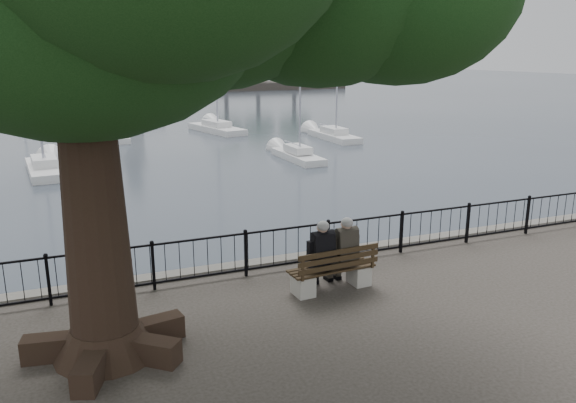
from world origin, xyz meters
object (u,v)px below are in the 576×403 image
bench (333,275)px  lion_monument (128,90)px  person_right (342,254)px  person_left (319,258)px

bench → lion_monument: 48.87m
lion_monument → person_right: bearing=-91.5°
person_right → lion_monument: (1.29, 48.71, 0.50)m
bench → person_right: size_ratio=1.22×
person_left → lion_monument: bearing=87.8°
bench → person_left: bearing=162.7°
bench → person_right: 0.48m
person_left → person_right: bearing=3.8°
person_left → bench: bearing=-17.3°
person_left → person_right: (0.56, 0.04, 0.00)m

